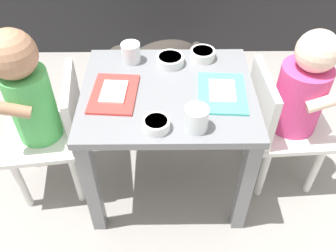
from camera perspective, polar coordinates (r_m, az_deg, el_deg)
name	(u,v)px	position (r m, az deg, el deg)	size (l,w,h in m)	color
ground_plane	(168,179)	(1.51, 0.00, -8.33)	(7.00, 7.00, 0.00)	gray
dining_table	(168,111)	(1.23, 0.00, 2.43)	(0.57, 0.48, 0.47)	slate
seated_child_left	(34,100)	(1.27, -20.55, 3.89)	(0.31, 0.31, 0.69)	silver
seated_child_right	(297,97)	(1.32, 19.73, 4.36)	(0.30, 0.30, 0.66)	silver
dog	(156,61)	(1.76, -1.88, 10.22)	(0.47, 0.29, 0.33)	#332D28
food_tray_left	(114,93)	(1.16, -8.57, 5.18)	(0.16, 0.21, 0.02)	red
food_tray_right	(222,92)	(1.17, 8.58, 5.29)	(0.16, 0.22, 0.02)	#4CC6BC
water_cup_left	(131,54)	(1.30, -5.89, 11.34)	(0.07, 0.07, 0.07)	white
water_cup_right	(196,120)	(1.02, 4.53, 0.99)	(0.07, 0.07, 0.07)	white
cereal_bowl_right_side	(203,54)	(1.32, 5.51, 11.30)	(0.09, 0.09, 0.03)	white
veggie_bowl_far	(170,60)	(1.28, 0.33, 10.47)	(0.10, 0.10, 0.03)	white
cereal_bowl_left_side	(156,124)	(1.03, -1.87, 0.31)	(0.08, 0.08, 0.03)	white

